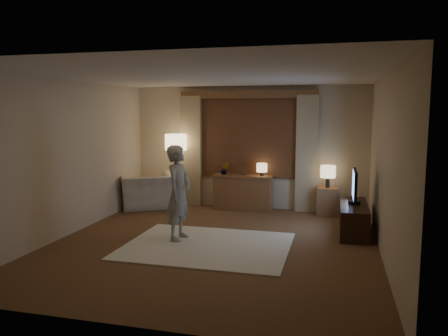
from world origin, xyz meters
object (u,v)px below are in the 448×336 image
(tv_stand, at_px, (353,219))
(person, at_px, (179,193))
(side_table, at_px, (327,201))
(sideboard, at_px, (243,193))
(armchair, at_px, (148,191))

(tv_stand, distance_m, person, 3.01)
(side_table, bearing_deg, tv_stand, -69.42)
(sideboard, height_order, armchair, armchair)
(side_table, height_order, person, person)
(armchair, distance_m, side_table, 3.78)
(sideboard, xyz_separation_m, armchair, (-2.04, -0.32, 0.02))
(side_table, bearing_deg, armchair, -175.94)
(tv_stand, xyz_separation_m, person, (-2.74, -1.14, 0.53))
(tv_stand, bearing_deg, person, -157.51)
(tv_stand, relative_size, person, 0.92)
(person, bearing_deg, sideboard, -8.01)
(sideboard, height_order, tv_stand, sideboard)
(side_table, distance_m, person, 3.33)
(sideboard, relative_size, armchair, 1.05)
(sideboard, relative_size, person, 0.79)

